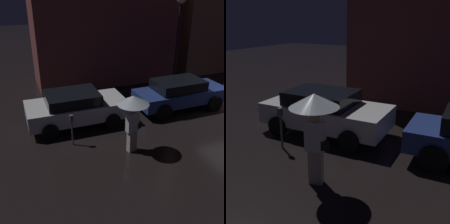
% 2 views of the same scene
% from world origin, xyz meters
% --- Properties ---
extents(building_facade_left, '(7.73, 3.00, 7.16)m').
position_xyz_m(building_facade_left, '(-4.40, 6.50, 3.58)').
color(building_facade_left, brown).
rests_on(building_facade_left, ground).
extents(parked_car_white, '(4.05, 2.06, 1.39)m').
position_xyz_m(parked_car_white, '(-7.30, 1.53, 0.74)').
color(parked_car_white, silver).
rests_on(parked_car_white, ground).
extents(parked_car_blue, '(4.26, 1.88, 1.39)m').
position_xyz_m(parked_car_blue, '(-2.47, 1.37, 0.75)').
color(parked_car_blue, navy).
rests_on(parked_car_blue, ground).
extents(pedestrian_with_umbrella, '(1.07, 1.07, 2.10)m').
position_xyz_m(pedestrian_with_umbrella, '(-5.98, -1.16, 1.66)').
color(pedestrian_with_umbrella, beige).
rests_on(pedestrian_with_umbrella, ground).
extents(parking_meter, '(0.12, 0.10, 1.21)m').
position_xyz_m(parking_meter, '(-7.83, -0.06, 0.75)').
color(parking_meter, '#4C5154').
rests_on(parking_meter, ground).
extents(street_lamp_near, '(0.46, 0.46, 4.82)m').
position_xyz_m(street_lamp_near, '(-1.25, 3.84, 3.45)').
color(street_lamp_near, black).
rests_on(street_lamp_near, ground).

